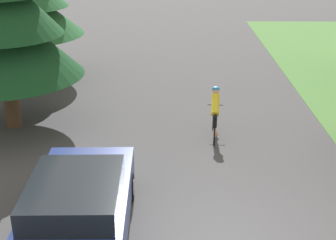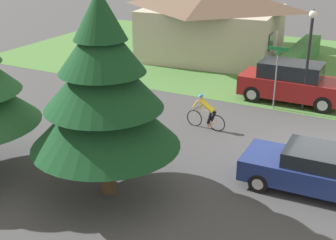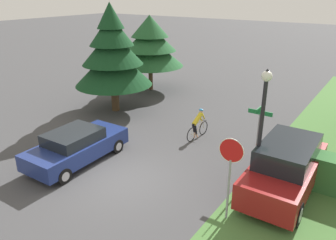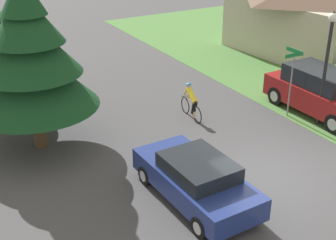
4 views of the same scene
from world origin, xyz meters
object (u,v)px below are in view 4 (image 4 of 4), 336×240
Objects in this scene: street_lamp at (328,54)px; conifer_tall_near at (30,57)px; sedan_left_lane at (196,179)px; parked_suv_right at (320,92)px; cottage_house at (314,11)px; cyclist at (191,102)px; street_name_sign at (292,71)px.

street_lamp is 10.65m from conifer_tall_near.
conifer_tall_near reaches higher than sedan_left_lane.
parked_suv_right is 2.25m from street_lamp.
cottage_house is 5.26× the size of cyclist.
conifer_tall_near is (-10.77, 2.91, 2.40)m from parked_suv_right.
parked_suv_right is 11.41m from conifer_tall_near.
sedan_left_lane is at bearing -151.85° from cottage_house.
cottage_house is 2.08× the size of sedan_left_lane.
street_lamp is at bearing 133.91° from parked_suv_right.
cottage_house is 3.23× the size of street_name_sign.
conifer_tall_near is (-9.53, 2.47, 1.39)m from street_name_sign.
parked_suv_right is at bearing -72.53° from sedan_left_lane.
cottage_house is at bearing -43.66° from parked_suv_right.
conifer_tall_near is (-5.99, 0.67, 2.65)m from cyclist.
street_name_sign is (-7.34, -6.09, -0.41)m from cottage_house.
cyclist is 5.28m from parked_suv_right.
sedan_left_lane is 0.98× the size of street_lamp.
street_lamp is at bearing -20.20° from conifer_tall_near.
parked_suv_right is (-6.10, -6.53, -1.42)m from cottage_house.
parked_suv_right is 0.77× the size of conifer_tall_near.
street_lamp reaches higher than parked_suv_right.
cottage_house is at bearing 39.68° from street_name_sign.
cottage_house is 1.49× the size of conifer_tall_near.
cottage_house is at bearing -57.94° from sedan_left_lane.
cyclist is 0.61× the size of street_name_sign.
street_lamp is (-0.78, -0.76, 1.97)m from parked_suv_right.
street_name_sign reaches higher than cyclist.
sedan_left_lane is 6.87m from conifer_tall_near.
street_lamp reaches higher than sedan_left_lane.
street_name_sign reaches higher than sedan_left_lane.
street_name_sign is (-1.24, 0.44, 1.01)m from parked_suv_right.
sedan_left_lane is 1.55× the size of street_name_sign.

